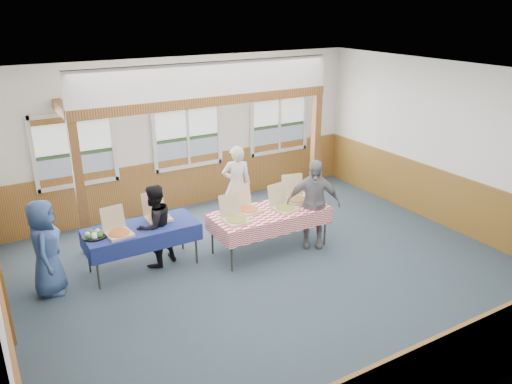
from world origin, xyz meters
TOP-DOWN VIEW (x-y plane):
  - floor at (0.00, 0.00)m, footprint 8.00×8.00m
  - ceiling at (0.00, 0.00)m, footprint 8.00×8.00m
  - wall_back at (0.00, 3.50)m, footprint 8.00×0.00m
  - wall_front at (0.00, -3.50)m, footprint 8.00×0.00m
  - wall_right at (4.00, 0.00)m, footprint 0.00×8.00m
  - wainscot_back at (0.00, 3.48)m, footprint 7.98×0.05m
  - wainscot_front at (0.00, -3.48)m, footprint 7.98×0.05m
  - wainscot_left at (-3.98, 0.00)m, footprint 0.05×6.98m
  - wainscot_right at (3.98, 0.00)m, footprint 0.05×6.98m
  - window_left at (-2.30, 3.46)m, footprint 1.56×0.10m
  - window_mid at (0.00, 3.46)m, footprint 1.56×0.10m
  - window_right at (2.30, 3.46)m, footprint 1.56×0.10m
  - post_left at (-2.50, 2.30)m, footprint 0.15×0.15m
  - post_right at (2.50, 2.30)m, footprint 0.15×0.15m
  - cross_beam at (0.00, 2.30)m, footprint 5.15×0.18m
  - table_left at (-1.80, 1.27)m, footprint 1.92×1.02m
  - table_right at (0.38, 0.77)m, footprint 2.24×1.30m
  - pizza_box_a at (-2.20, 1.16)m, footprint 0.42×0.50m
  - pizza_box_b at (-1.45, 1.43)m, footprint 0.39×0.48m
  - pizza_box_c at (-0.36, 0.67)m, footprint 0.39×0.48m
  - pizza_box_d at (0.03, 0.96)m, footprint 0.42×0.50m
  - pizza_box_e at (0.63, 0.69)m, footprint 0.45×0.53m
  - pizza_box_f at (1.04, 0.91)m, footprint 0.51×0.58m
  - veggie_tray at (-2.55, 1.27)m, footprint 0.39×0.39m
  - drink_glass at (1.23, 0.52)m, footprint 0.07×0.07m
  - woman_white at (0.46, 2.15)m, footprint 0.68×0.57m
  - woman_black at (-1.57, 1.27)m, footprint 0.85×0.76m
  - man_blue at (-3.28, 1.25)m, footprint 0.67×0.85m
  - person_grey at (1.14, 0.52)m, footprint 1.03×0.87m

SIDE VIEW (x-z plane):
  - floor at x=0.00m, z-range 0.00..0.00m
  - wainscot_back at x=0.00m, z-range 0.00..1.10m
  - wainscot_front at x=0.00m, z-range 0.00..1.10m
  - wainscot_left at x=-3.98m, z-range 0.00..1.10m
  - wainscot_right at x=3.98m, z-range 0.00..1.10m
  - table_left at x=-1.80m, z-range 0.32..1.08m
  - table_right at x=0.38m, z-range 0.33..1.09m
  - woman_black at x=-1.57m, z-range 0.00..1.43m
  - man_blue at x=-3.28m, z-range 0.00..1.52m
  - veggie_tray at x=-2.55m, z-range 0.74..0.83m
  - woman_white at x=0.46m, z-range 0.00..1.60m
  - pizza_box_a at x=-2.20m, z-range 0.61..1.03m
  - pizza_box_b at x=-1.45m, z-range 0.61..1.03m
  - pizza_box_c at x=-0.36m, z-range 0.61..1.03m
  - pizza_box_d at x=0.03m, z-range 0.61..1.03m
  - pizza_box_e at x=0.63m, z-range 0.61..1.03m
  - person_grey at x=1.14m, z-range 0.00..1.65m
  - pizza_box_f at x=1.04m, z-range 0.60..1.05m
  - drink_glass at x=1.23m, z-range 0.76..0.91m
  - post_left at x=-2.50m, z-range 0.00..2.40m
  - post_right at x=2.50m, z-range 0.00..2.40m
  - wall_back at x=0.00m, z-range -2.40..5.60m
  - wall_front at x=0.00m, z-range -2.40..5.60m
  - wall_right at x=4.00m, z-range -2.40..5.60m
  - window_left at x=-2.30m, z-range 0.95..2.41m
  - window_mid at x=0.00m, z-range 0.95..2.41m
  - window_right at x=2.30m, z-range 0.95..2.41m
  - cross_beam at x=0.00m, z-range 2.40..2.58m
  - ceiling at x=0.00m, z-range 3.20..3.20m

